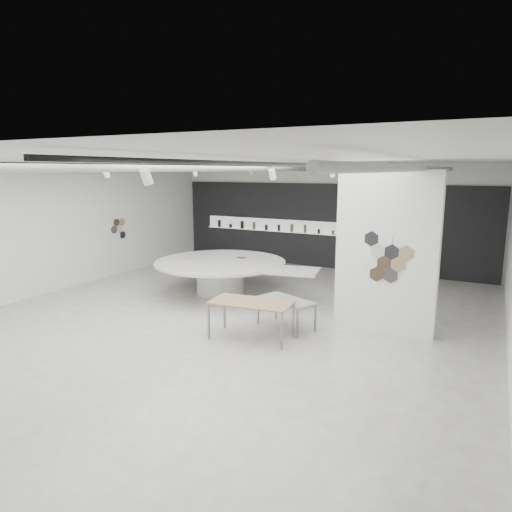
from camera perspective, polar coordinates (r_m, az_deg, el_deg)
The scene contains 7 objects.
room at distance 10.80m, azimuth -4.10°, elevation 2.59°, with size 12.02×14.02×3.82m.
back_wall_display at distance 17.09m, azimuth 8.33°, elevation 3.72°, with size 11.80×0.27×3.10m.
partition_column at distance 10.43m, azimuth 15.99°, elevation 0.39°, with size 2.20×0.38×3.60m.
display_island at distance 13.40m, azimuth -4.18°, elevation -2.06°, with size 5.35×4.45×0.98m.
sample_table_wood at distance 9.83m, azimuth -0.61°, elevation -6.07°, with size 1.82×1.05×0.82m.
sample_table_stone at distance 10.49m, azimuth 3.79°, elevation -5.74°, with size 1.48×1.09×0.69m.
kitchen_counter at distance 16.12m, azimuth 17.56°, elevation -0.99°, with size 1.63×0.67×1.27m.
Camera 1 is at (5.56, -9.07, 3.60)m, focal length 32.00 mm.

